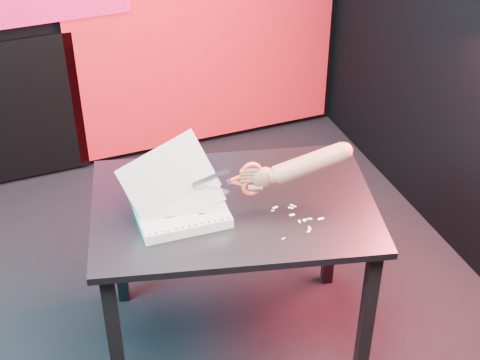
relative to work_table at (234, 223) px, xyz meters
name	(u,v)px	position (x,y,z in m)	size (l,w,h in m)	color
room	(159,63)	(-0.23, 0.10, 0.70)	(3.01, 3.01, 2.71)	black
backdrop	(99,13)	(-0.17, 1.57, 0.31)	(2.88, 0.05, 2.08)	red
work_table	(234,223)	(0.00, 0.00, 0.00)	(1.25, 0.98, 0.75)	black
printout_stack	(181,211)	(-0.22, -0.01, 0.13)	(0.40, 0.26, 0.33)	white
scissors	(247,180)	(0.04, -0.04, 0.23)	(0.26, 0.06, 0.15)	#9EA1B2
hand_forearm	(302,166)	(0.24, -0.09, 0.27)	(0.42, 0.13, 0.17)	#8F5E4D
paper_clippings	(299,218)	(0.20, -0.17, 0.10)	(0.20, 0.19, 0.00)	white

